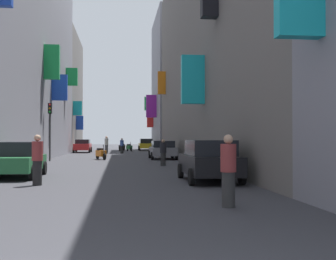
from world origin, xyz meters
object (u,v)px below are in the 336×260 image
Objects in this scene: pedestrian_crossing at (228,171)px; traffic_light_near_corner at (50,121)px; parked_car_yellow at (146,144)px; scooter_orange at (101,153)px; parked_car_green at (17,159)px; pedestrian_far_away at (163,153)px; parked_car_grey at (163,149)px; scooter_black at (122,147)px; pedestrian_mid_street at (122,146)px; scooter_green at (129,147)px; parked_car_red at (83,146)px; pedestrian_near_left at (37,160)px; pedestrian_near_right at (106,145)px; parked_car_black at (209,160)px.

traffic_light_near_corner reaches higher than pedestrian_crossing.
scooter_orange is at bearing -102.21° from parked_car_yellow.
pedestrian_far_away is at bearing 43.59° from parked_car_green.
parked_car_grey is 7.83m from pedestrian_far_away.
parked_car_yellow is 29.69m from pedestrian_far_away.
pedestrian_mid_street is (-0.07, -9.23, 0.32)m from scooter_black.
parked_car_red is at bearing -143.81° from scooter_green.
pedestrian_crossing reaches higher than parked_car_grey.
parked_car_grey is 2.10× the size of scooter_green.
pedestrian_crossing is (-0.78, -44.66, 0.10)m from parked_car_yellow.
pedestrian_mid_street reaches higher than parked_car_grey.
pedestrian_near_left reaches higher than parked_car_red.
scooter_orange is at bearing -97.67° from scooter_green.
pedestrian_near_right is at bearing -52.03° from parked_car_red.
pedestrian_crossing is at bearing -89.85° from pedestrian_far_away.
pedestrian_near_right is at bearing 99.43° from parked_car_black.
parked_car_green reaches higher than scooter_orange.
scooter_black is (4.59, 35.11, -0.31)m from parked_car_green.
traffic_light_near_corner is (-5.16, -13.37, 2.02)m from pedestrian_mid_street.
pedestrian_near_right is 1.15× the size of pedestrian_far_away.
traffic_light_near_corner reaches higher than parked_car_red.
pedestrian_crossing is at bearing -79.96° from scooter_orange.
parked_car_black is at bearing -73.94° from scooter_orange.
scooter_green is 19.24m from scooter_orange.
parked_car_green is 9.44m from pedestrian_far_away.
parked_car_yellow is 2.25× the size of pedestrian_crossing.
scooter_green is 1.07× the size of pedestrian_near_right.
traffic_light_near_corner is at bearing 141.25° from pedestrian_far_away.
pedestrian_near_right is 1.58m from pedestrian_mid_street.
pedestrian_near_right reaches higher than parked_car_green.
traffic_light_near_corner is at bearing 118.90° from parked_car_black.
parked_car_green is 12.69m from traffic_light_near_corner.
parked_car_red is at bearing 140.86° from pedestrian_mid_street.
scooter_green is at bearing 82.33° from scooter_orange.
scooter_black is at bearing 82.55° from parked_car_green.
parked_car_grey is at bearing 2.55° from scooter_orange.
scooter_black is at bearing 89.58° from pedestrian_mid_street.
pedestrian_near_left reaches higher than parked_car_grey.
parked_car_green is 8.08m from parked_car_black.
pedestrian_mid_street is 19.50m from pedestrian_far_away.
pedestrian_near_left reaches higher than scooter_orange.
traffic_light_near_corner reaches higher than parked_car_black.
parked_car_yellow is at bearing 89.84° from parked_car_grey.
pedestrian_near_left is (1.17, -32.52, 0.13)m from parked_car_red.
pedestrian_crossing is 34.43m from pedestrian_mid_street.
parked_car_red is 16.99m from traffic_light_near_corner.
parked_car_red is at bearing 116.04° from parked_car_grey.
pedestrian_near_right is at bearing 86.99° from pedestrian_near_left.
pedestrian_near_left is 1.12× the size of pedestrian_mid_street.
parked_car_grey is 1.03× the size of parked_car_yellow.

